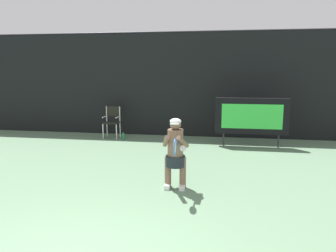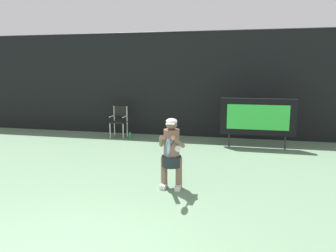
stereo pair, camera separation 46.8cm
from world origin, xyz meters
name	(u,v)px [view 2 (the right image)]	position (x,y,z in m)	size (l,w,h in m)	color
backdrop_screen	(180,85)	(0.00, 8.50, 1.81)	(18.00, 0.12, 3.66)	black
scoreboard	(258,117)	(2.65, 7.15, 0.95)	(2.20, 0.21, 1.50)	black
umpire_chair	(119,120)	(-2.00, 7.75, 0.62)	(0.52, 0.44, 1.08)	white
water_bottle	(130,136)	(-1.51, 7.46, 0.12)	(0.07, 0.07, 0.27)	#1E8B45
tennis_player	(171,151)	(0.87, 3.19, 0.76)	(0.53, 0.61, 1.42)	white
tennis_racket	(169,147)	(0.96, 2.55, 1.00)	(0.03, 0.60, 0.31)	black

